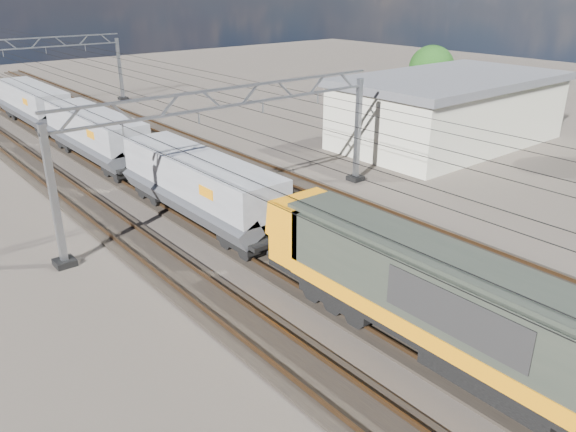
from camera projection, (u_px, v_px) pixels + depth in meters
ground at (281, 238)px, 28.49m from camera, size 160.00×160.00×0.00m
track_outer_west at (176, 273)px, 24.94m from camera, size 2.60×140.00×0.30m
track_loco at (249, 248)px, 27.29m from camera, size 2.60×140.00×0.30m
track_inner_east at (310, 227)px, 29.63m from camera, size 2.60×140.00×0.30m
track_outer_east at (363, 209)px, 31.98m from camera, size 2.60×140.00×0.30m
catenary_gantry_mid at (233, 148)px, 29.85m from camera, size 19.90×0.90×7.11m
catenary_gantry_far at (28, 72)px, 55.55m from camera, size 19.90×0.90×7.11m
overhead_wires at (193, 102)px, 32.00m from camera, size 12.03×140.00×0.53m
locomotive at (505, 330)px, 16.89m from camera, size 2.76×21.10×3.62m
hopper_wagon_lead at (200, 183)px, 29.56m from camera, size 3.38×13.00×3.25m
hopper_wagon_mid at (95, 132)px, 39.70m from camera, size 3.38×13.00×3.25m
hopper_wagon_third at (33, 102)px, 49.84m from camera, size 3.38×13.00×3.25m
industrial_shed at (449, 109)px, 44.63m from camera, size 18.60×10.60×5.40m
tree_far at (435, 70)px, 54.51m from camera, size 4.96×4.56×6.58m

